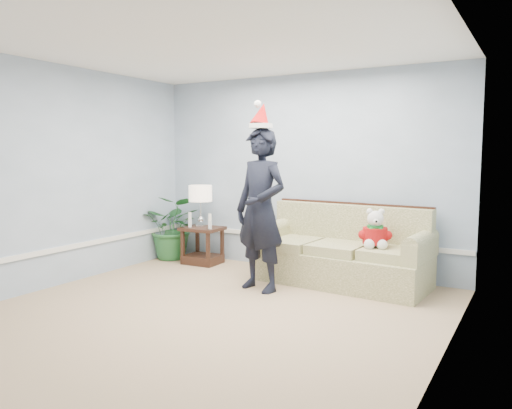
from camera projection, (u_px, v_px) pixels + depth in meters
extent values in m
cube|color=tan|center=(195.00, 321.00, 4.88)|extent=(4.50, 5.00, 0.02)
cube|color=white|center=(192.00, 35.00, 4.59)|extent=(4.50, 5.00, 0.02)
cube|color=#A4B7D2|center=(303.00, 173.00, 6.90)|extent=(4.50, 0.02, 2.70)
cube|color=#A4B7D2|center=(39.00, 177.00, 5.86)|extent=(0.02, 5.00, 2.70)
cube|color=#A4B7D2|center=(444.00, 192.00, 3.62)|extent=(0.02, 5.00, 2.70)
cube|color=white|center=(302.00, 237.00, 6.97)|extent=(4.48, 0.03, 0.06)
cube|color=white|center=(44.00, 252.00, 5.94)|extent=(0.03, 4.98, 0.06)
cube|color=olive|center=(340.00, 268.00, 6.21)|extent=(2.16, 1.05, 0.40)
cube|color=olive|center=(291.00, 243.00, 6.46)|extent=(0.67, 0.76, 0.12)
cube|color=olive|center=(339.00, 248.00, 6.14)|extent=(0.67, 0.76, 0.12)
cube|color=olive|center=(392.00, 253.00, 5.82)|extent=(0.67, 0.76, 0.12)
cube|color=olive|center=(350.00, 226.00, 6.45)|extent=(2.11, 0.35, 0.56)
cube|color=black|center=(352.00, 204.00, 6.48)|extent=(2.11, 0.21, 0.05)
cube|color=olive|center=(272.00, 236.00, 6.65)|extent=(0.24, 0.91, 0.24)
cube|color=olive|center=(421.00, 250.00, 5.70)|extent=(0.24, 0.91, 0.24)
cube|color=#3C2015|center=(202.00, 229.00, 7.32)|extent=(0.58, 0.49, 0.05)
cube|color=#3C2015|center=(203.00, 259.00, 7.36)|extent=(0.52, 0.43, 0.13)
cube|color=#3C2015|center=(183.00, 246.00, 7.30)|extent=(0.05, 0.05, 0.54)
cube|color=#3C2015|center=(208.00, 249.00, 7.07)|extent=(0.05, 0.05, 0.54)
cube|color=#3C2015|center=(198.00, 242.00, 7.61)|extent=(0.05, 0.05, 0.54)
cube|color=#3C2015|center=(222.00, 245.00, 7.39)|extent=(0.05, 0.05, 0.54)
cylinder|color=silver|center=(201.00, 225.00, 7.37)|extent=(0.16, 0.16, 0.03)
sphere|color=silver|center=(201.00, 219.00, 7.36)|extent=(0.10, 0.10, 0.10)
cylinder|color=silver|center=(201.00, 209.00, 7.35)|extent=(0.03, 0.03, 0.34)
cylinder|color=#F4DFC5|center=(200.00, 193.00, 7.32)|extent=(0.34, 0.34, 0.24)
cylinder|color=silver|center=(190.00, 223.00, 7.31)|extent=(0.06, 0.06, 0.12)
cylinder|color=white|center=(190.00, 216.00, 7.30)|extent=(0.05, 0.05, 0.10)
cylinder|color=silver|center=(210.00, 225.00, 7.13)|extent=(0.06, 0.06, 0.12)
cylinder|color=white|center=(210.00, 217.00, 7.12)|extent=(0.05, 0.05, 0.10)
imported|color=#24612E|center=(174.00, 227.00, 7.66)|extent=(1.07, 0.99, 0.98)
imported|color=black|center=(261.00, 210.00, 5.87)|extent=(0.78, 0.60, 1.92)
cylinder|color=silver|center=(261.00, 126.00, 5.77)|extent=(0.32, 0.32, 0.05)
cone|color=#B51313|center=(262.00, 114.00, 5.77)|extent=(0.28, 0.34, 0.32)
sphere|color=silver|center=(258.00, 104.00, 5.68)|extent=(0.08, 0.08, 0.08)
sphere|color=silver|center=(375.00, 236.00, 5.88)|extent=(0.27, 0.27, 0.27)
cylinder|color=#B51313|center=(375.00, 236.00, 5.88)|extent=(0.37, 0.37, 0.19)
cylinder|color=#146B28|center=(375.00, 227.00, 5.87)|extent=(0.25, 0.25, 0.03)
sphere|color=silver|center=(366.00, 244.00, 5.82)|extent=(0.12, 0.12, 0.12)
sphere|color=silver|center=(378.00, 245.00, 5.75)|extent=(0.12, 0.12, 0.12)
sphere|color=silver|center=(375.00, 219.00, 5.85)|extent=(0.19, 0.19, 0.19)
sphere|color=black|center=(372.00, 221.00, 5.75)|extent=(0.03, 0.03, 0.03)
sphere|color=silver|center=(370.00, 211.00, 5.88)|extent=(0.07, 0.07, 0.07)
sphere|color=silver|center=(381.00, 212.00, 5.82)|extent=(0.07, 0.07, 0.07)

